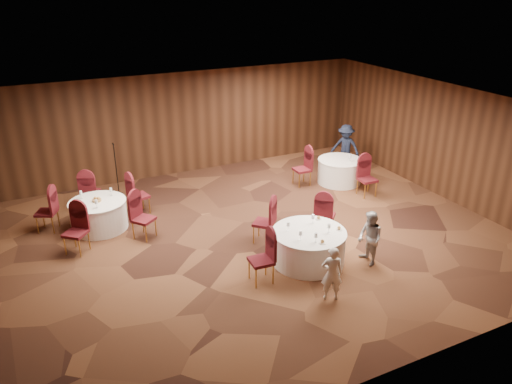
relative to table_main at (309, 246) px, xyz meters
name	(u,v)px	position (x,y,z in m)	size (l,w,h in m)	color
ground	(252,238)	(-0.65, 1.51, -0.38)	(12.00, 12.00, 0.00)	black
room_shell	(252,162)	(-0.65, 1.51, 1.59)	(12.00, 12.00, 12.00)	silver
table_main	(309,246)	(0.00, 0.00, 0.00)	(1.64, 1.64, 0.74)	white
table_left	(99,215)	(-3.87, 3.67, 0.00)	(1.40, 1.40, 0.74)	white
table_right	(340,171)	(3.30, 3.54, 0.00)	(1.35, 1.35, 0.74)	white
chairs_main	(285,231)	(-0.25, 0.64, 0.12)	(2.97, 2.15, 1.00)	#3F0C0C
chairs_left	(99,209)	(-3.84, 3.70, 0.12)	(2.96, 2.95, 1.00)	#3F0C0C
chairs_right	(334,174)	(2.79, 3.12, 0.12)	(1.80, 2.06, 1.00)	#3F0C0C
tabletop_main	(317,228)	(0.13, -0.09, 0.47)	(1.14, 1.13, 0.22)	silver
tabletop_left	(96,198)	(-3.87, 3.68, 0.45)	(0.79, 0.80, 0.22)	silver
tabletop_right	(350,156)	(3.49, 3.32, 0.52)	(0.08, 0.08, 0.22)	silver
mic_stand	(118,180)	(-3.00, 5.58, 0.07)	(0.24, 0.24, 1.55)	black
woman_a	(332,274)	(-0.34, -1.40, 0.20)	(0.42, 0.28, 1.15)	white
woman_b	(370,238)	(1.15, -0.65, 0.24)	(0.60, 0.47, 1.23)	#ACACB1
man_c	(345,147)	(4.14, 4.47, 0.37)	(0.96, 0.55, 1.49)	#161D32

